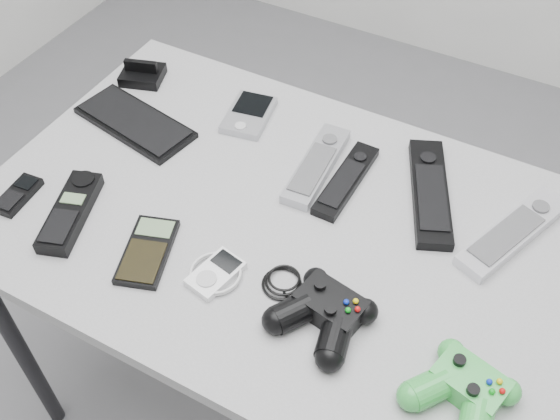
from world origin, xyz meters
The scene contains 14 objects.
desk centered at (-0.08, 0.06, 0.66)m, with size 1.08×0.70×0.73m.
pda_keyboard centered at (-0.47, 0.14, 0.73)m, with size 0.25×0.11×0.02m, color black.
dock_bracket centered at (-0.55, 0.27, 0.75)m, with size 0.09×0.08×0.05m, color black.
pda centered at (-0.28, 0.27, 0.74)m, with size 0.08×0.13×0.02m, color #A0A1A7.
remote_silver_a centered at (-0.09, 0.20, 0.74)m, with size 0.05×0.22×0.02m, color #A0A1A7.
remote_black_a centered at (-0.03, 0.19, 0.74)m, with size 0.05×0.20×0.02m, color black.
remote_black_b centered at (0.12, 0.23, 0.74)m, with size 0.06×0.26×0.02m, color black.
remote_silver_b centered at (0.28, 0.21, 0.74)m, with size 0.06×0.25×0.03m, color silver.
mobile_phone centered at (-0.54, -0.13, 0.73)m, with size 0.04×0.10×0.02m, color black.
cordless_handset centered at (-0.42, -0.12, 0.74)m, with size 0.06×0.18×0.03m, color black.
calculator centered at (-0.25, -0.12, 0.73)m, with size 0.07×0.15×0.01m, color black.
mp3_player centered at (-0.13, -0.11, 0.73)m, with size 0.09×0.09×0.02m, color white.
controller_black centered at (0.07, -0.10, 0.75)m, with size 0.25×0.15×0.05m, color black, non-canonical shape.
controller_green centered at (0.29, -0.12, 0.75)m, with size 0.14×0.15×0.05m, color green, non-canonical shape.
Camera 1 is at (0.27, -0.62, 1.59)m, focal length 42.00 mm.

